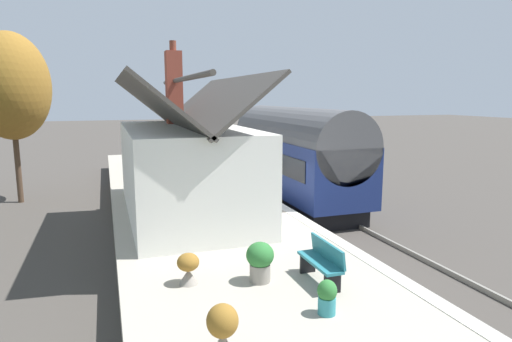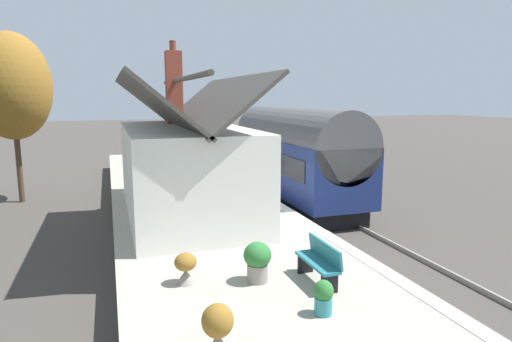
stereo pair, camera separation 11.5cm
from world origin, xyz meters
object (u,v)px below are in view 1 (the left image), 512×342
at_px(bench_by_lamp, 322,261).
at_px(tree_mid_background, 11,87).
at_px(planter_under_sign, 223,328).
at_px(planter_bench_left, 188,268).
at_px(bench_near_building, 186,161).
at_px(planter_by_door, 327,297).
at_px(station_building, 185,166).
at_px(planter_edge_near, 135,157).
at_px(planter_corner_building, 260,260).
at_px(planter_edge_far, 136,165).
at_px(train, 295,155).
at_px(station_sign_board, 219,152).

distance_m(bench_by_lamp, tree_mid_background, 16.72).
distance_m(planter_under_sign, planter_bench_left, 2.77).
height_order(bench_near_building, planter_by_door, bench_near_building).
xyz_separation_m(station_building, planter_edge_near, (11.62, 0.92, -1.13)).
bearing_deg(planter_corner_building, station_building, 4.56).
bearing_deg(bench_by_lamp, planter_by_door, 156.16).
bearing_deg(planter_edge_near, bench_near_building, -139.40).
distance_m(bench_near_building, planter_edge_far, 2.67).
distance_m(bench_near_building, planter_by_door, 16.60).
distance_m(train, planter_by_door, 11.98).
distance_m(planter_under_sign, tree_mid_background, 17.39).
relative_size(bench_by_lamp, tree_mid_background, 0.18).
height_order(planter_corner_building, tree_mid_background, tree_mid_background).
xyz_separation_m(planter_bench_left, planter_edge_far, (15.20, 0.05, -0.04)).
bearing_deg(planter_under_sign, station_sign_board, -14.00).
height_order(station_building, planter_corner_building, station_building).
xyz_separation_m(bench_by_lamp, planter_corner_building, (0.45, 1.23, 0.00)).
relative_size(train, bench_near_building, 6.71).
xyz_separation_m(station_building, planter_corner_building, (-6.13, -0.49, -1.11)).
xyz_separation_m(station_building, bench_near_building, (8.74, -1.54, -1.12)).
bearing_deg(planter_edge_far, station_sign_board, -129.90).
bearing_deg(planter_corner_building, planter_under_sign, 148.85).
height_order(station_building, planter_edge_near, station_building).
relative_size(planter_edge_near, planter_edge_far, 1.10).
distance_m(planter_edge_near, planter_bench_left, 17.36).
xyz_separation_m(planter_corner_building, planter_by_door, (-1.73, -0.67, -0.14)).
height_order(planter_edge_near, planter_edge_far, planter_edge_near).
distance_m(planter_by_door, planter_edge_far, 17.46).
height_order(station_building, planter_edge_far, station_building).
bearing_deg(planter_bench_left, bench_by_lamp, -107.24).
distance_m(station_building, planter_under_sign, 8.64).
bearing_deg(bench_near_building, planter_edge_near, 40.60).
height_order(planter_bench_left, tree_mid_background, tree_mid_background).
bearing_deg(station_building, planter_edge_far, 6.14).
xyz_separation_m(planter_edge_near, planter_by_door, (-19.47, -2.08, -0.13)).
relative_size(bench_near_building, tree_mid_background, 0.19).
xyz_separation_m(planter_under_sign, planter_bench_left, (2.77, 0.02, -0.11)).
height_order(bench_by_lamp, tree_mid_background, tree_mid_background).
xyz_separation_m(bench_near_building, planter_edge_near, (2.88, 2.47, -0.02)).
relative_size(station_building, bench_near_building, 5.96).
relative_size(planter_edge_near, planter_bench_left, 1.31).
xyz_separation_m(planter_under_sign, station_sign_board, (14.83, -3.70, 0.73)).
height_order(bench_near_building, planter_corner_building, bench_near_building).
bearing_deg(station_sign_board, planter_corner_building, 169.73).
height_order(train, bench_near_building, train).
bearing_deg(planter_by_door, planter_edge_far, 7.15).
height_order(station_building, tree_mid_background, tree_mid_background).
bearing_deg(station_sign_board, planter_edge_far, 50.10).
distance_m(train, planter_edge_near, 10.54).
bearing_deg(planter_by_door, station_building, 8.36).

